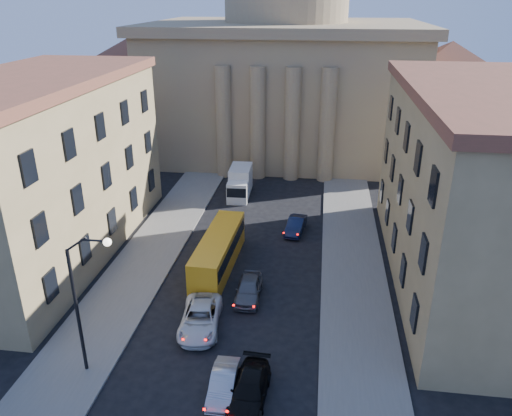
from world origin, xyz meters
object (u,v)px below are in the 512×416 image
(car_right_near, at_px, (223,383))
(box_truck, at_px, (240,183))
(street_lamp, at_px, (83,294))
(city_bus, at_px, (218,251))

(car_right_near, relative_size, box_truck, 0.70)
(street_lamp, bearing_deg, car_right_near, -4.74)
(city_bus, relative_size, box_truck, 1.80)
(city_bus, bearing_deg, street_lamp, -108.13)
(car_right_near, bearing_deg, street_lamp, 174.12)
(car_right_near, relative_size, city_bus, 0.39)
(street_lamp, relative_size, city_bus, 0.88)
(street_lamp, bearing_deg, box_truck, 82.30)
(car_right_near, height_order, city_bus, city_bus)
(city_bus, bearing_deg, car_right_near, -75.19)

